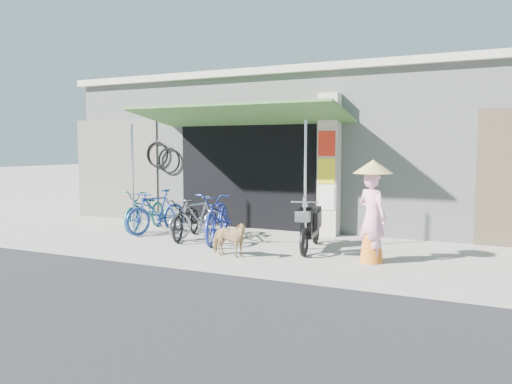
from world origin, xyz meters
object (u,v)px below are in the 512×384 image
at_px(bike_silver, 198,217).
at_px(bike_teal, 146,210).
at_px(bike_black, 187,218).
at_px(street_dog, 228,239).
at_px(moped, 311,226).
at_px(nun, 372,212).
at_px(bike_navy, 218,217).
at_px(bike_blue, 157,212).

bearing_deg(bike_silver, bike_teal, -171.54).
height_order(bike_black, street_dog, bike_black).
relative_size(bike_black, street_dog, 2.17).
bearing_deg(moped, nun, -33.79).
distance_m(bike_silver, street_dog, 1.98).
distance_m(street_dog, moped, 1.61).
relative_size(bike_navy, nun, 1.13).
distance_m(bike_teal, bike_black, 1.50).
height_order(bike_silver, nun, nun).
bearing_deg(bike_blue, bike_silver, 12.19).
bearing_deg(bike_blue, bike_navy, 8.81).
bearing_deg(nun, bike_black, 22.28).
relative_size(bike_blue, bike_black, 0.99).
bearing_deg(bike_teal, bike_blue, -35.41).
bearing_deg(bike_teal, bike_navy, -21.44).
bearing_deg(nun, bike_teal, 19.35).
relative_size(bike_teal, street_dog, 2.38).
relative_size(moped, nun, 1.00).
xyz_separation_m(bike_silver, nun, (3.75, -0.74, 0.40)).
height_order(bike_teal, bike_blue, bike_blue).
relative_size(bike_blue, street_dog, 2.15).
relative_size(bike_silver, street_dog, 1.97).
relative_size(street_dog, moped, 0.44).
height_order(bike_blue, bike_black, bike_blue).
xyz_separation_m(bike_blue, bike_navy, (1.67, -0.25, 0.02)).
bearing_deg(bike_teal, bike_black, -27.81).
bearing_deg(bike_navy, bike_black, 163.06).
height_order(bike_blue, nun, nun).
xyz_separation_m(bike_navy, nun, (3.18, -0.59, 0.34)).
bearing_deg(street_dog, bike_teal, 64.13).
bearing_deg(bike_black, bike_silver, 27.03).
bearing_deg(moped, bike_blue, 167.38).
bearing_deg(bike_blue, nun, 7.41).
relative_size(bike_navy, moped, 1.12).
xyz_separation_m(bike_blue, bike_silver, (1.10, -0.10, -0.04)).
distance_m(bike_black, moped, 2.69).
relative_size(bike_navy, street_dog, 2.55).
height_order(bike_silver, bike_navy, bike_navy).
xyz_separation_m(bike_navy, street_dog, (0.88, -1.21, -0.18)).
relative_size(bike_teal, nun, 1.05).
xyz_separation_m(moped, nun, (1.23, -0.58, 0.40)).
height_order(bike_black, moped, moped).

